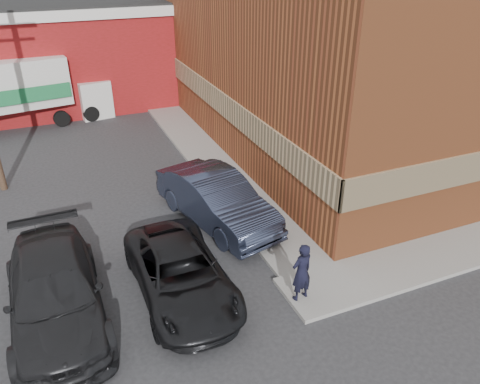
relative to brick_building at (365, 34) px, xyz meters
name	(u,v)px	position (x,y,z in m)	size (l,w,h in m)	color
ground	(288,277)	(-8.50, -9.00, -4.68)	(90.00, 90.00, 0.00)	#28282B
brick_building	(365,34)	(0.00, 0.00, 0.00)	(14.25, 18.25, 9.36)	#984C27
sidewalk_west	(204,155)	(-7.90, 0.00, -4.62)	(1.80, 18.00, 0.12)	gray
warehouse	(26,55)	(-14.50, 11.00, -1.87)	(16.30, 8.30, 5.60)	maroon
man	(302,272)	(-8.70, -9.98, -3.73)	(0.61, 0.40, 1.66)	black
sedan	(217,199)	(-9.30, -5.39, -3.84)	(1.79, 5.14, 1.69)	#282E42
suv_a	(181,274)	(-11.46, -8.50, -4.01)	(2.22, 4.82, 1.34)	black
suv_b	(55,292)	(-14.53, -8.15, -3.90)	(2.21, 5.43, 1.58)	black
box_truck	(25,88)	(-14.77, 7.11, -2.70)	(7.20, 3.14, 3.43)	silver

